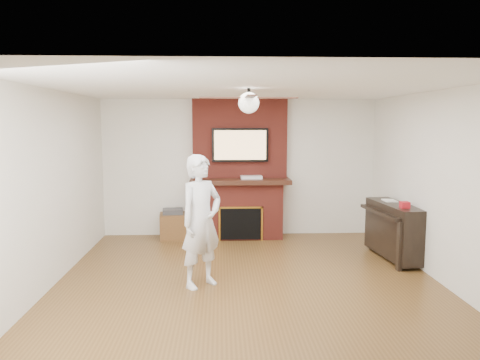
{
  "coord_description": "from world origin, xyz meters",
  "views": [
    {
      "loc": [
        -0.36,
        -5.82,
        2.08
      ],
      "look_at": [
        -0.07,
        0.9,
        1.25
      ],
      "focal_mm": 35.0,
      "sensor_mm": 36.0,
      "label": 1
    }
  ],
  "objects_px": {
    "person": "(201,221)",
    "piano": "(394,229)",
    "side_table": "(173,225)",
    "fireplace": "(240,183)"
  },
  "relations": [
    {
      "from": "fireplace",
      "to": "person",
      "type": "relative_size",
      "value": 1.48
    },
    {
      "from": "person",
      "to": "piano",
      "type": "bearing_deg",
      "value": -21.04
    },
    {
      "from": "person",
      "to": "piano",
      "type": "distance_m",
      "value": 3.11
    },
    {
      "from": "piano",
      "to": "person",
      "type": "bearing_deg",
      "value": -165.56
    },
    {
      "from": "piano",
      "to": "side_table",
      "type": "bearing_deg",
      "value": 151.86
    },
    {
      "from": "side_table",
      "to": "piano",
      "type": "height_order",
      "value": "piano"
    },
    {
      "from": "person",
      "to": "side_table",
      "type": "relative_size",
      "value": 3.14
    },
    {
      "from": "side_table",
      "to": "fireplace",
      "type": "bearing_deg",
      "value": -2.55
    },
    {
      "from": "person",
      "to": "fireplace",
      "type": "bearing_deg",
      "value": 35.42
    },
    {
      "from": "side_table",
      "to": "piano",
      "type": "relative_size",
      "value": 0.4
    }
  ]
}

